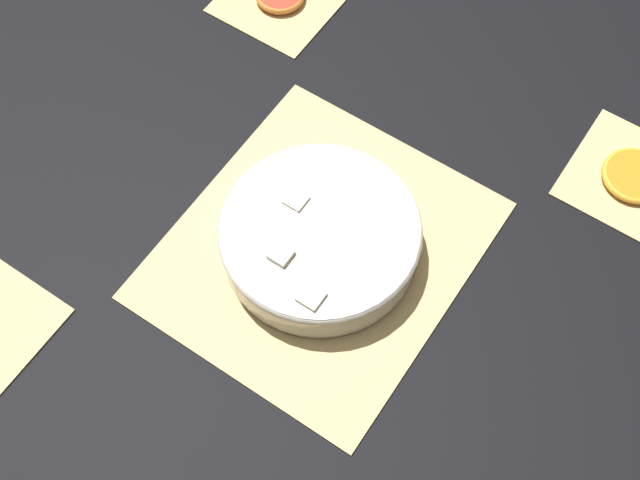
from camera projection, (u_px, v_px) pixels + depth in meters
ground_plane at (320, 250)px, 1.16m from camera, size 6.00×6.00×0.00m
bamboo_mat_center at (320, 249)px, 1.15m from camera, size 0.41×0.36×0.01m
coaster_mat_near_right at (633, 179)px, 1.20m from camera, size 0.17×0.17×0.01m
fruit_salad_bowl at (320, 236)px, 1.12m from camera, size 0.26×0.26×0.06m
orange_slice_whole at (635, 176)px, 1.20m from camera, size 0.09×0.09×0.01m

